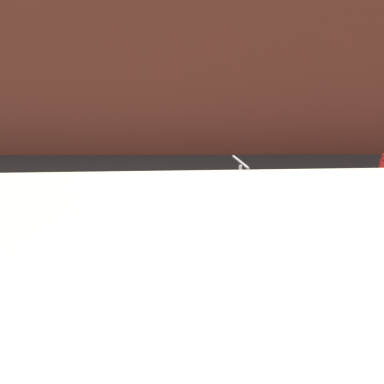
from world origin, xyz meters
TOP-DOWN VIEW (x-y plane):
  - ground_plane at (0.00, 0.00)m, footprint 80.00×80.00m
  - sidewalk_slab at (0.00, 1.75)m, footprint 36.00×3.50m
  - brick_building_wall at (0.00, 5.20)m, footprint 36.00×0.50m
  - motorcycle_red at (0.56, 1.08)m, footprint 1.97×0.76m
  - fire_hydrant at (3.90, 2.31)m, footprint 0.22×0.22m

SIDE VIEW (x-z plane):
  - ground_plane at x=0.00m, z-range 0.00..0.00m
  - sidewalk_slab at x=0.00m, z-range 0.00..0.01m
  - motorcycle_red at x=0.56m, z-range -0.12..0.91m
  - fire_hydrant at x=3.90m, z-range 0.00..0.84m
  - brick_building_wall at x=0.00m, z-range 0.00..4.66m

